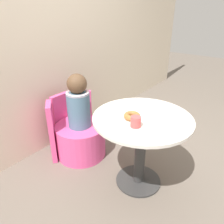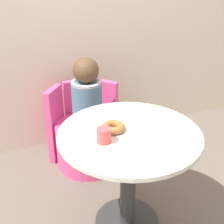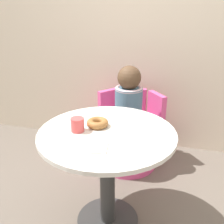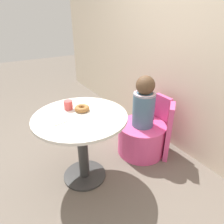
{
  "view_description": "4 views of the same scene",
  "coord_description": "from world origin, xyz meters",
  "px_view_note": "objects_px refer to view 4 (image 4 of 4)",
  "views": [
    {
      "loc": [
        -1.47,
        -0.79,
        1.48
      ],
      "look_at": [
        -0.07,
        0.29,
        0.61
      ],
      "focal_mm": 35.0,
      "sensor_mm": 36.0,
      "label": 1
    },
    {
      "loc": [
        -0.75,
        -1.39,
        1.56
      ],
      "look_at": [
        -0.05,
        0.31,
        0.63
      ],
      "focal_mm": 50.0,
      "sensor_mm": 36.0,
      "label": 2
    },
    {
      "loc": [
        0.28,
        -1.35,
        1.37
      ],
      "look_at": [
        -0.16,
        0.34,
        0.64
      ],
      "focal_mm": 42.0,
      "sensor_mm": 36.0,
      "label": 3
    },
    {
      "loc": [
        1.32,
        -0.6,
        1.46
      ],
      "look_at": [
        -0.08,
        0.27,
        0.63
      ],
      "focal_mm": 32.0,
      "sensor_mm": 36.0,
      "label": 4
    }
  ],
  "objects_px": {
    "tub_chair": "(141,138)",
    "cup": "(68,105)",
    "round_table": "(81,132)",
    "child_figure": "(144,103)",
    "donut": "(82,108)"
  },
  "relations": [
    {
      "from": "child_figure",
      "to": "donut",
      "type": "xyz_separation_m",
      "value": [
        -0.06,
        -0.67,
        0.08
      ]
    },
    {
      "from": "child_figure",
      "to": "donut",
      "type": "bearing_deg",
      "value": -95.16
    },
    {
      "from": "cup",
      "to": "round_table",
      "type": "bearing_deg",
      "value": 12.66
    },
    {
      "from": "round_table",
      "to": "cup",
      "type": "height_order",
      "value": "cup"
    },
    {
      "from": "child_figure",
      "to": "donut",
      "type": "height_order",
      "value": "child_figure"
    },
    {
      "from": "round_table",
      "to": "cup",
      "type": "xyz_separation_m",
      "value": [
        -0.17,
        -0.04,
        0.21
      ]
    },
    {
      "from": "tub_chair",
      "to": "cup",
      "type": "relative_size",
      "value": 6.45
    },
    {
      "from": "round_table",
      "to": "child_figure",
      "type": "bearing_deg",
      "value": 91.14
    },
    {
      "from": "tub_chair",
      "to": "cup",
      "type": "xyz_separation_m",
      "value": [
        -0.15,
        -0.76,
        0.54
      ]
    },
    {
      "from": "round_table",
      "to": "child_figure",
      "type": "relative_size",
      "value": 1.46
    },
    {
      "from": "round_table",
      "to": "tub_chair",
      "type": "relative_size",
      "value": 1.54
    },
    {
      "from": "round_table",
      "to": "tub_chair",
      "type": "height_order",
      "value": "round_table"
    },
    {
      "from": "tub_chair",
      "to": "donut",
      "type": "bearing_deg",
      "value": -95.16
    },
    {
      "from": "round_table",
      "to": "donut",
      "type": "height_order",
      "value": "donut"
    },
    {
      "from": "round_table",
      "to": "child_figure",
      "type": "distance_m",
      "value": 0.73
    }
  ]
}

